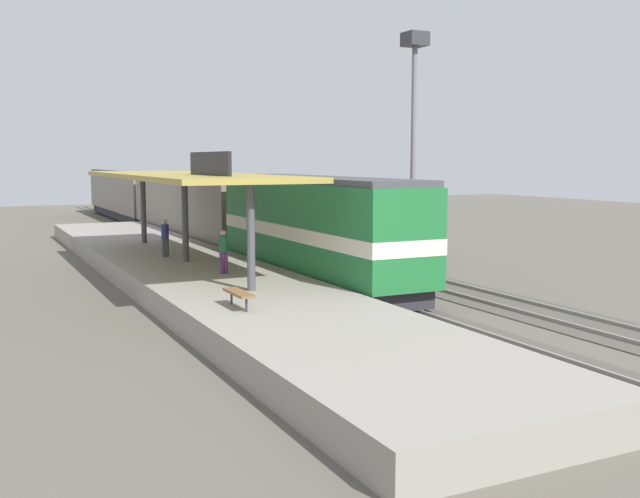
% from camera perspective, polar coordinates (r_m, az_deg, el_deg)
% --- Properties ---
extents(ground_plane, '(120.00, 120.00, 0.00)m').
position_cam_1_polar(ground_plane, '(35.02, 0.14, -1.77)').
color(ground_plane, '#5B564C').
extents(track_near, '(3.20, 110.00, 0.16)m').
position_cam_1_polar(track_near, '(34.19, -2.87, -1.94)').
color(track_near, '#4E4941').
rests_on(track_near, ground).
extents(track_far, '(3.20, 110.00, 0.16)m').
position_cam_1_polar(track_far, '(36.23, 3.83, -1.44)').
color(track_far, '#4E4941').
rests_on(track_far, ground).
extents(platform, '(6.00, 44.00, 0.90)m').
position_cam_1_polar(platform, '(32.61, -10.32, -1.73)').
color(platform, gray).
rests_on(platform, ground).
extents(station_canopy, '(5.20, 18.00, 4.70)m').
position_cam_1_polar(station_canopy, '(32.17, -10.43, 5.46)').
color(station_canopy, '#47474C').
rests_on(station_canopy, platform).
extents(platform_bench, '(0.44, 1.70, 0.50)m').
position_cam_1_polar(platform_bench, '(22.05, -6.32, -3.44)').
color(platform_bench, '#333338').
rests_on(platform_bench, platform).
extents(locomotive, '(2.93, 14.43, 4.44)m').
position_cam_1_polar(locomotive, '(30.73, -0.31, 1.54)').
color(locomotive, '#28282D').
rests_on(locomotive, track_near).
extents(passenger_carriage_front, '(2.90, 20.00, 4.24)m').
position_cam_1_polar(passenger_carriage_front, '(47.55, -9.81, 3.23)').
color(passenger_carriage_front, '#28282D').
rests_on(passenger_carriage_front, track_near).
extents(passenger_carriage_rear, '(2.90, 20.00, 4.24)m').
position_cam_1_polar(passenger_carriage_rear, '(67.74, -14.78, 4.18)').
color(passenger_carriage_rear, '#28282D').
rests_on(passenger_carriage_rear, track_near).
extents(freight_car, '(2.80, 12.00, 3.54)m').
position_cam_1_polar(freight_car, '(40.03, 0.57, 2.16)').
color(freight_car, '#28282D').
rests_on(freight_car, track_far).
extents(light_mast, '(1.10, 1.10, 11.70)m').
position_cam_1_polar(light_mast, '(38.60, 7.30, 11.48)').
color(light_mast, slate).
rests_on(light_mast, ground).
extents(person_waiting, '(0.34, 0.34, 1.71)m').
position_cam_1_polar(person_waiting, '(28.65, -7.49, -0.03)').
color(person_waiting, '#663375').
rests_on(person_waiting, platform).
extents(person_walking, '(0.34, 0.34, 1.71)m').
position_cam_1_polar(person_walking, '(34.14, -11.91, 0.99)').
color(person_walking, '#4C4C51').
rests_on(person_walking, platform).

